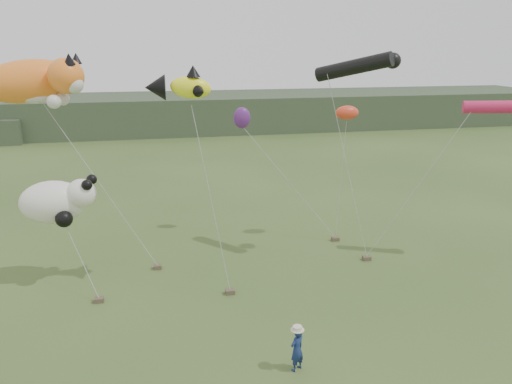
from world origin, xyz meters
TOP-DOWN VIEW (x-y plane):
  - ground at (0.00, 0.00)m, footprint 120.00×120.00m
  - headland at (-3.11, 44.69)m, footprint 90.00×13.00m
  - festival_attendant at (-0.50, -2.07)m, footprint 0.63×0.57m
  - sandbag_anchors at (-0.77, 5.19)m, footprint 12.29×4.84m
  - cat_kite at (-9.32, 8.96)m, footprint 5.52×3.04m
  - fish_kite at (-3.44, 4.44)m, footprint 2.54×1.71m
  - tube_kites at (6.86, 5.26)m, footprint 9.22×3.97m
  - panda_kite at (-8.44, 5.86)m, footprint 3.12×2.02m
  - misc_kites at (2.44, 9.01)m, footprint 5.89×2.46m

SIDE VIEW (x-z plane):
  - ground at x=0.00m, z-range 0.00..0.00m
  - sandbag_anchors at x=-0.77m, z-range 0.00..0.19m
  - festival_attendant at x=-0.50m, z-range 0.00..1.44m
  - headland at x=-3.11m, z-range -0.08..3.92m
  - panda_kite at x=-8.44m, z-range 2.58..4.52m
  - misc_kites at x=2.44m, z-range 5.72..6.96m
  - tube_kites at x=6.86m, z-range 6.83..9.50m
  - cat_kite at x=-9.32m, z-range 6.96..9.38m
  - fish_kite at x=-3.44m, z-range 7.52..8.84m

